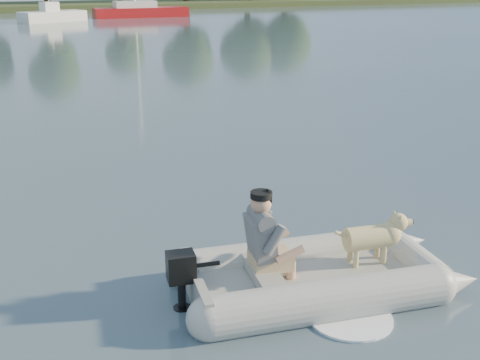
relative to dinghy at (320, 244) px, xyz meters
name	(u,v)px	position (x,y,z in m)	size (l,w,h in m)	color
water	(299,286)	(-0.18, 0.15, -0.59)	(160.00, 160.00, 0.00)	slate
shore_bank	(8,8)	(-0.18, 62.15, -0.34)	(160.00, 12.00, 0.70)	#47512D
dinghy	(320,244)	(0.00, 0.00, 0.00)	(4.59, 3.11, 1.38)	#9A9A95
man	(263,234)	(-0.68, 0.14, 0.18)	(0.72, 0.62, 1.07)	slate
dog	(368,241)	(0.64, -0.03, -0.07)	(0.93, 0.33, 0.62)	tan
outboard_motor	(181,284)	(-1.64, 0.21, -0.28)	(0.41, 0.29, 0.78)	black
motorboat	(52,8)	(2.12, 44.36, 0.41)	(5.18, 1.99, 2.19)	white
sailboat	(140,11)	(9.62, 46.84, -0.11)	(7.94, 2.45, 10.88)	#A61315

